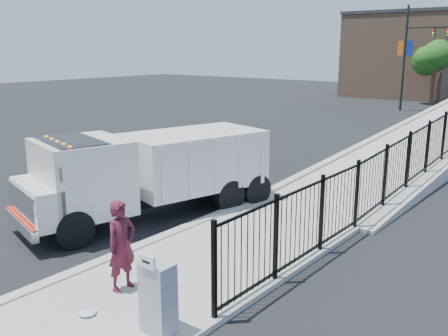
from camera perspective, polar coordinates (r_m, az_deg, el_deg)
The scene contains 13 objects.
ground at distance 12.93m, azimuth -7.70°, elevation -8.54°, with size 120.00×120.00×0.00m, color black.
sidewalk at distance 10.38m, azimuth -8.26°, elevation -13.99°, with size 3.55×12.00×0.12m, color #9E998E.
curb at distance 11.72m, azimuth -14.87°, elevation -10.86°, with size 0.30×12.00×0.16m, color #ADAAA3.
ramp at distance 25.57m, azimuth 22.77°, elevation 1.60°, with size 3.95×24.00×1.70m, color #9E998E.
iron_fence at distance 21.25m, azimuth 23.66°, elevation 1.74°, with size 0.10×28.00×1.80m, color black.
truck at distance 14.52m, azimuth -8.94°, elevation -0.16°, with size 4.18×7.80×2.55m.
worker at distance 10.16m, azimuth -11.62°, elevation -8.68°, with size 0.67×0.44×1.84m, color #4F1524.
utility_cabinet at distance 8.73m, azimuth -7.53°, elevation -14.51°, with size 0.55×0.40×1.25m, color gray.
arrow_sign at distance 8.28m, azimuth -8.80°, elevation -10.54°, with size 0.35×0.04×0.22m, color white.
debris at distance 9.75m, azimuth -15.35°, elevation -15.64°, with size 0.33×0.33×0.08m, color silver.
light_pole_0 at distance 41.72m, azimuth 20.35°, elevation 12.11°, with size 3.77×0.22×8.00m.
tree_0 at distance 46.87m, azimuth 23.02°, elevation 11.44°, with size 2.68×2.68×5.34m.
building at distance 55.16m, azimuth 20.13°, elevation 11.91°, with size 10.00×10.00×8.00m, color #8C664C.
Camera 1 is at (8.71, -8.23, 4.84)m, focal length 40.00 mm.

